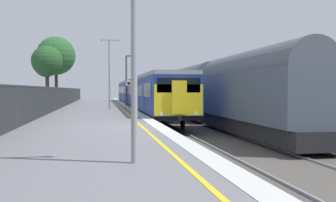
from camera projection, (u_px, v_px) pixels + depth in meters
ground at (208, 139)px, 17.01m from camera, size 17.40×110.00×1.21m
commuter_train_at_platform at (141, 93)px, 40.25m from camera, size 2.83×40.22×3.81m
freight_train_adjacent_track at (176, 90)px, 41.89m from camera, size 2.60×56.49×4.64m
signal_gantry at (129, 74)px, 36.45m from camera, size 1.10×0.24×4.85m
speed_limit_sign at (129, 90)px, 31.91m from camera, size 0.59×0.08×2.42m
platform_lamp_near at (134, 9)px, 8.13m from camera, size 2.00×0.20×5.56m
platform_lamp_mid at (109, 68)px, 30.64m from camera, size 2.00×0.20×5.64m
platform_back_fence at (16, 106)px, 15.56m from camera, size 0.07×99.00×1.77m
background_tree_left at (56, 57)px, 43.30m from camera, size 4.33×4.33×7.60m
background_tree_centre at (47, 63)px, 38.80m from camera, size 3.12×3.28×6.04m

